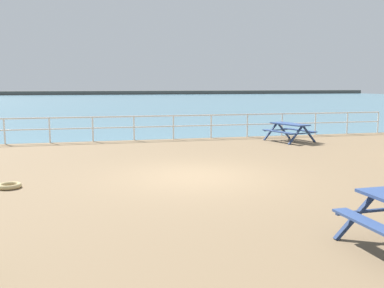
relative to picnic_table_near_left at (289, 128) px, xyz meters
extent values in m
cube|color=#846B4C|center=(-5.62, -5.82, -0.68)|extent=(30.00, 24.00, 0.20)
cube|color=teal|center=(-5.62, 46.93, -0.58)|extent=(142.00, 90.00, 0.01)
cube|color=#4C4C47|center=(-5.62, 89.93, -0.58)|extent=(142.00, 6.00, 1.80)
cube|color=white|center=(-5.62, 1.93, 0.47)|extent=(23.00, 0.06, 0.06)
cube|color=white|center=(-5.62, 1.93, -0.01)|extent=(23.00, 0.05, 0.05)
cylinder|color=white|center=(-11.81, 1.93, -0.06)|extent=(0.07, 0.07, 1.05)
cylinder|color=white|center=(-10.04, 1.93, -0.06)|extent=(0.07, 0.07, 1.05)
cylinder|color=white|center=(-8.27, 1.93, -0.06)|extent=(0.07, 0.07, 1.05)
cylinder|color=white|center=(-6.50, 1.93, -0.06)|extent=(0.07, 0.07, 1.05)
cylinder|color=white|center=(-4.74, 1.93, -0.06)|extent=(0.07, 0.07, 1.05)
cylinder|color=white|center=(-2.97, 1.93, -0.06)|extent=(0.07, 0.07, 1.05)
cylinder|color=white|center=(-1.20, 1.93, -0.06)|extent=(0.07, 0.07, 1.05)
cylinder|color=white|center=(0.57, 1.93, -0.06)|extent=(0.07, 0.07, 1.05)
cylinder|color=white|center=(2.34, 1.93, -0.06)|extent=(0.07, 0.07, 1.05)
cylinder|color=white|center=(4.11, 1.93, -0.06)|extent=(0.07, 0.07, 1.05)
cylinder|color=white|center=(5.88, 1.93, -0.06)|extent=(0.07, 0.07, 1.05)
cube|color=#334C84|center=(0.00, 0.00, 0.17)|extent=(1.18, 1.92, 0.05)
cube|color=#334C84|center=(-0.59, -0.17, -0.13)|extent=(0.76, 1.80, 0.04)
cube|color=#334C84|center=(0.59, 0.17, -0.13)|extent=(0.76, 1.80, 0.04)
cube|color=navy|center=(-0.58, 0.64, -0.21)|extent=(0.78, 0.30, 0.79)
cube|color=navy|center=(0.14, 0.85, -0.21)|extent=(0.78, 0.30, 0.79)
cube|color=navy|center=(-0.22, 0.75, -0.16)|extent=(1.46, 0.48, 0.04)
cube|color=navy|center=(-0.14, -0.85, -0.21)|extent=(0.78, 0.30, 0.79)
cube|color=navy|center=(0.58, -0.64, -0.21)|extent=(0.78, 0.30, 0.79)
cube|color=navy|center=(0.22, -0.75, -0.16)|extent=(1.46, 0.48, 0.04)
cube|color=#334C84|center=(-4.42, -11.55, -0.13)|extent=(0.33, 1.81, 0.04)
cube|color=navy|center=(-4.20, -10.76, -0.21)|extent=(0.79, 0.11, 0.79)
cube|color=navy|center=(-3.83, -10.75, -0.16)|extent=(1.50, 0.12, 0.04)
torus|color=tan|center=(-10.23, -6.01, -0.53)|extent=(0.55, 0.55, 0.11)
camera|label=1|loc=(-8.25, -16.37, 1.85)|focal=38.86mm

